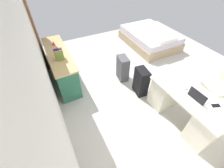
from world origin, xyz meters
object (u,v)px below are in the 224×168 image
Objects in this scene: credenza at (61,66)px; figurine_small at (53,43)px; suitcase_black at (141,82)px; cell_phone_near_laptop at (216,106)px; desk at (185,107)px; laptop at (198,97)px; office_chair at (219,89)px; bed at (150,38)px; computer_mouse at (187,88)px; suitcase_spare_grey at (123,68)px.

credenza is 0.59m from figurine_small.
cell_phone_near_laptop reaches higher than suitcase_black.
cell_phone_near_laptop is (-0.36, -0.15, 0.35)m from desk.
figurine_small reaches higher than suitcase_black.
credenza is at bearing 36.46° from laptop.
office_chair reaches higher than bed.
computer_mouse is (-0.86, -0.34, 0.41)m from suitcase_black.
credenza is at bearing 56.57° from cell_phone_near_laptop.
credenza is (2.33, 1.81, 0.02)m from desk.
credenza is 3.07m from laptop.
office_chair is at bearing -83.17° from laptop.
suitcase_black is at bearing 15.36° from laptop.
figurine_small is at bearing 60.28° from suitcase_spare_grey.
figurine_small is at bearing 48.76° from suitcase_black.
office_chair is 0.99m from computer_mouse.
office_chair reaches higher than figurine_small.
office_chair is at bearing -134.43° from figurine_small.
cell_phone_near_laptop is at bearing -153.96° from suitcase_black.
suitcase_black is at bearing 17.10° from desk.
laptop is 2.90× the size of figurine_small.
suitcase_black is 1.49m from cell_phone_near_laptop.
cell_phone_near_laptop reaches higher than bed.
suitcase_spare_grey is at bearing 40.09° from office_chair.
computer_mouse is at bearing 33.92° from cell_phone_near_laptop.
suitcase_black is at bearing 19.27° from computer_mouse.
bed is at bearing -48.44° from suitcase_spare_grey.
office_chair is (-0.01, -0.96, 0.04)m from desk.
suitcase_black reaches higher than suitcase_spare_grey.
office_chair reaches higher than desk.
laptop is at bearing -143.54° from credenza.
desk is 3.10m from bed.
suitcase_spare_grey is 4.73× the size of cell_phone_near_laptop.
suitcase_spare_grey is at bearing 123.58° from bed.
bed is 5.99× the size of laptop.
desk is 1.56× the size of office_chair.
figurine_small is (1.07, 1.38, 0.53)m from suitcase_spare_grey.
desk is 3.29m from figurine_small.
office_chair is 8.55× the size of figurine_small.
computer_mouse is at bearing 80.97° from office_chair.
suitcase_spare_grey is (-1.16, 1.75, 0.08)m from bed.
suitcase_spare_grey is 2.12m from cell_phone_near_laptop.
bed is at bearing -7.42° from office_chair.
laptop is at bearing 170.98° from computer_mouse.
office_chair is 1.41× the size of suitcase_black.
cell_phone_near_laptop is (-0.24, -0.15, -0.04)m from laptop.
computer_mouse is at bearing -155.01° from suitcase_spare_grey.
laptop is (-2.45, -1.81, 0.38)m from credenza.
bed is at bearing -28.17° from computer_mouse.
office_chair reaches higher than credenza.
suitcase_black is (1.00, 0.31, -0.05)m from desk.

